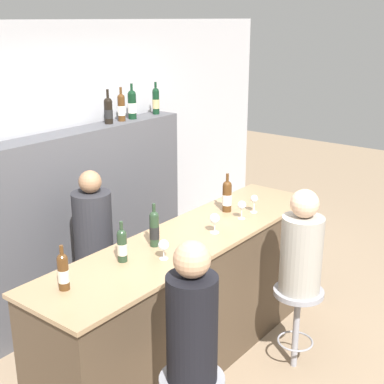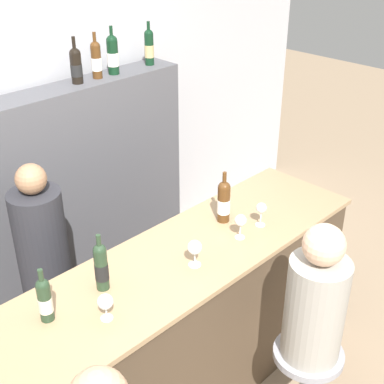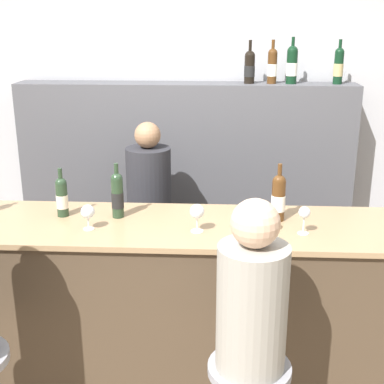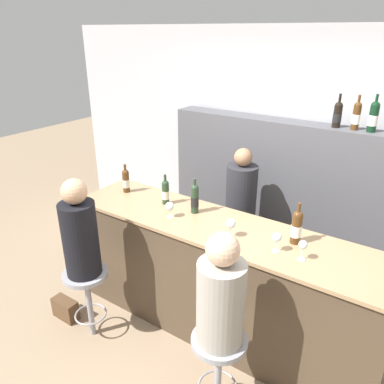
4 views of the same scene
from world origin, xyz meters
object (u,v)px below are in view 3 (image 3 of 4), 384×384
object	(u,v)px
wine_bottle_counter_3	(278,197)
wine_bottle_backbar_1	(272,66)
wine_glass_1	(197,212)
wine_bottle_backbar_2	(292,64)
wine_glass_0	(88,212)
wine_glass_3	(304,214)
wine_bottle_counter_2	(117,195)
guest_seated_right	(252,297)
wine_bottle_counter_1	(62,196)
wine_bottle_backbar_0	(250,67)
bartender	(150,230)
wine_bottle_backbar_3	(339,65)
wine_glass_2	(268,213)

from	to	relation	value
wine_bottle_counter_3	wine_bottle_backbar_1	world-z (taller)	wine_bottle_backbar_1
wine_bottle_backbar_1	wine_glass_1	distance (m)	1.65
wine_bottle_backbar_2	wine_glass_0	xyz separation A→B (m)	(-1.22, -1.44, -0.66)
wine_glass_3	wine_bottle_counter_2	bearing A→B (deg)	169.27
wine_glass_3	guest_seated_right	size ratio (longest dim) A/B	0.19
wine_bottle_backbar_1	wine_bottle_counter_1	bearing A→B (deg)	-135.53
wine_bottle_backbar_0	wine_glass_0	size ratio (longest dim) A/B	2.27
bartender	wine_bottle_backbar_3	bearing A→B (deg)	20.45
wine_bottle_backbar_3	guest_seated_right	world-z (taller)	wine_bottle_backbar_3
wine_bottle_backbar_1	wine_glass_1	world-z (taller)	wine_bottle_backbar_1
wine_bottle_counter_3	wine_glass_3	distance (m)	0.23
wine_bottle_counter_1	wine_bottle_counter_3	world-z (taller)	wine_bottle_counter_3
wine_bottle_counter_2	wine_bottle_backbar_1	size ratio (longest dim) A/B	1.00
wine_glass_1	bartender	size ratio (longest dim) A/B	0.10
wine_bottle_backbar_3	bartender	distance (m)	1.85
wine_bottle_counter_3	wine_glass_2	world-z (taller)	wine_bottle_counter_3
wine_glass_0	wine_glass_1	bearing A→B (deg)	0.00
wine_glass_0	bartender	size ratio (longest dim) A/B	0.09
wine_bottle_backbar_2	wine_bottle_backbar_3	xyz separation A→B (m)	(0.34, 0.00, -0.01)
wine_bottle_counter_3	wine_glass_1	xyz separation A→B (m)	(-0.45, -0.19, -0.03)
wine_bottle_counter_3	guest_seated_right	world-z (taller)	guest_seated_right
wine_bottle_backbar_0	wine_glass_0	distance (m)	1.82
wine_bottle_backbar_3	guest_seated_right	size ratio (longest dim) A/B	0.41
wine_bottle_backbar_0	wine_glass_1	size ratio (longest dim) A/B	2.06
wine_bottle_backbar_1	wine_bottle_backbar_3	bearing A→B (deg)	0.00
wine_bottle_counter_1	bartender	xyz separation A→B (m)	(0.40, 0.74, -0.50)
wine_bottle_counter_2	guest_seated_right	distance (m)	1.09
guest_seated_right	bartender	size ratio (longest dim) A/B	0.54
wine_bottle_backbar_1	wine_bottle_counter_2	bearing A→B (deg)	-127.33
wine_bottle_counter_2	wine_glass_1	xyz separation A→B (m)	(0.46, -0.19, -0.02)
wine_bottle_backbar_0	wine_bottle_backbar_1	xyz separation A→B (m)	(0.17, -0.00, 0.01)
wine_bottle_backbar_2	wine_glass_1	distance (m)	1.71
wine_bottle_backbar_0	wine_bottle_counter_2	bearing A→B (deg)	-122.15
wine_bottle_backbar_2	wine_glass_3	xyz separation A→B (m)	(-0.07, -1.44, -0.64)
wine_bottle_backbar_2	wine_glass_2	world-z (taller)	wine_bottle_backbar_2
wine_glass_0	wine_glass_1	distance (m)	0.59
bartender	wine_glass_0	bearing A→B (deg)	-102.21
wine_bottle_backbar_0	wine_bottle_backbar_2	world-z (taller)	wine_bottle_backbar_2
wine_bottle_backbar_0	wine_bottle_backbar_3	world-z (taller)	wine_bottle_backbar_3
wine_bottle_backbar_1	wine_bottle_counter_3	bearing A→B (deg)	-92.16
wine_bottle_counter_1	bartender	distance (m)	0.98
wine_bottle_backbar_0	bartender	xyz separation A→B (m)	(-0.71, -0.51, -1.12)
wine_bottle_backbar_2	wine_bottle_backbar_3	world-z (taller)	wine_bottle_backbar_2
wine_bottle_backbar_0	wine_glass_1	xyz separation A→B (m)	(-0.33, -1.44, -0.63)
wine_bottle_counter_3	wine_bottle_counter_2	bearing A→B (deg)	180.00
wine_bottle_backbar_1	wine_glass_3	bearing A→B (deg)	-87.23
wine_glass_3	wine_bottle_backbar_1	bearing A→B (deg)	92.77
wine_bottle_counter_1	wine_bottle_backbar_1	world-z (taller)	wine_bottle_backbar_1
wine_bottle_counter_1	wine_bottle_backbar_0	xyz separation A→B (m)	(1.11, 1.25, 0.62)
wine_bottle_counter_1	wine_glass_3	xyz separation A→B (m)	(1.34, -0.19, -0.01)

